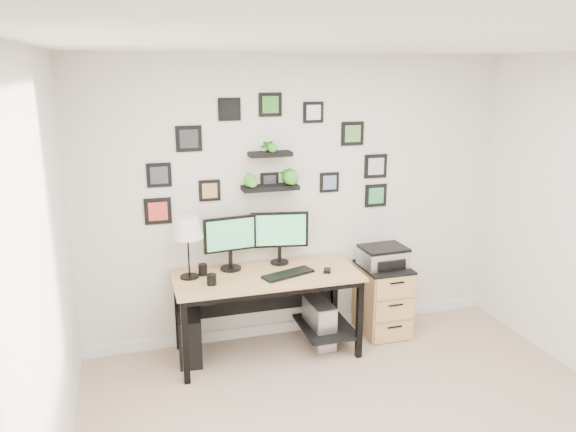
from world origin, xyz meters
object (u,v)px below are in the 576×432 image
object	(u,v)px
printer	(383,256)
monitor_right	(280,233)
mug	(212,280)
file_cabinet	(383,299)
table_lamp	(187,229)
pc_tower_grey	(319,323)
desk	(270,286)
pc_tower_black	(190,336)
monitor_left	(230,239)

from	to	relation	value
printer	monitor_right	bearing A→B (deg)	172.69
mug	file_cabinet	size ratio (longest dim) A/B	0.14
file_cabinet	printer	xyz separation A→B (m)	(-0.01, 0.01, 0.43)
file_cabinet	printer	world-z (taller)	printer
mug	file_cabinet	bearing A→B (deg)	6.95
monitor_right	table_lamp	bearing A→B (deg)	-171.61
pc_tower_grey	printer	xyz separation A→B (m)	(0.66, 0.08, 0.56)
desk	pc_tower_grey	bearing A→B (deg)	-1.07
pc_tower_black	file_cabinet	world-z (taller)	file_cabinet
monitor_left	pc_tower_black	bearing A→B (deg)	-164.84
mug	file_cabinet	world-z (taller)	mug
desk	pc_tower_grey	distance (m)	0.62
monitor_right	file_cabinet	size ratio (longest dim) A/B	0.77
mug	printer	xyz separation A→B (m)	(1.65, 0.21, -0.03)
table_lamp	printer	bearing A→B (deg)	-0.09
desk	table_lamp	xyz separation A→B (m)	(-0.69, 0.07, 0.55)
monitor_right	pc_tower_black	distance (m)	1.19
table_lamp	file_cabinet	size ratio (longest dim) A/B	0.79
table_lamp	mug	xyz separation A→B (m)	(0.15, -0.22, -0.38)
pc_tower_grey	printer	distance (m)	0.86
desk	monitor_left	size ratio (longest dim) A/B	3.32
mug	pc_tower_grey	xyz separation A→B (m)	(0.99, 0.14, -0.59)
pc_tower_black	desk	bearing A→B (deg)	0.76
file_cabinet	pc_tower_grey	bearing A→B (deg)	-174.28
table_lamp	pc_tower_black	distance (m)	0.96
printer	file_cabinet	bearing A→B (deg)	-49.96
pc_tower_black	monitor_right	bearing A→B (deg)	14.42
table_lamp	printer	world-z (taller)	table_lamp
mug	monitor_left	bearing A→B (deg)	54.43
desk	monitor_right	distance (m)	0.48
monitor_left	mug	xyz separation A→B (m)	(-0.22, -0.31, -0.24)
monitor_right	desk	bearing A→B (deg)	-126.52
desk	monitor_left	world-z (taller)	monitor_left
pc_tower_black	printer	distance (m)	1.91
monitor_left	pc_tower_black	xyz separation A→B (m)	(-0.40, -0.11, -0.82)
monitor_left	table_lamp	world-z (taller)	table_lamp
monitor_left	pc_tower_grey	size ratio (longest dim) A/B	1.12
pc_tower_grey	file_cabinet	distance (m)	0.68
pc_tower_grey	printer	bearing A→B (deg)	6.73
table_lamp	pc_tower_black	bearing A→B (deg)	-144.14
monitor_left	pc_tower_grey	world-z (taller)	monitor_left
pc_tower_grey	file_cabinet	world-z (taller)	file_cabinet
monitor_right	pc_tower_grey	bearing A→B (deg)	-32.49
monitor_right	pc_tower_grey	xyz separation A→B (m)	(0.32, -0.20, -0.83)
monitor_left	monitor_right	distance (m)	0.46
table_lamp	monitor_right	bearing A→B (deg)	8.39
desk	file_cabinet	xyz separation A→B (m)	(1.13, 0.06, -0.29)
monitor_left	file_cabinet	world-z (taller)	monitor_left
printer	pc_tower_black	bearing A→B (deg)	-179.53
printer	monitor_left	bearing A→B (deg)	176.29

